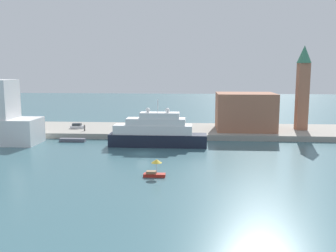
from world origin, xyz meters
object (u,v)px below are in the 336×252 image
at_px(harbor_building, 245,112).
at_px(mooring_bollard, 180,132).
at_px(work_barge, 73,140).
at_px(person_figure, 84,128).
at_px(small_motorboat, 155,170).
at_px(parked_car, 77,126).
at_px(large_yacht, 156,133).
at_px(bell_tower, 303,84).

relative_size(harbor_building, mooring_bollard, 22.76).
bearing_deg(work_barge, mooring_bollard, 11.14).
bearing_deg(person_figure, work_barge, -95.67).
relative_size(small_motorboat, parked_car, 0.92).
bearing_deg(large_yacht, mooring_bollard, 60.47).
bearing_deg(person_figure, large_yacht, -29.79).
height_order(large_yacht, bell_tower, bell_tower).
relative_size(small_motorboat, mooring_bollard, 5.35).
bearing_deg(small_motorboat, large_yacht, 95.16).
height_order(small_motorboat, work_barge, small_motorboat).
bearing_deg(large_yacht, parked_car, 145.45).
distance_m(harbor_building, bell_tower, 17.23).
distance_m(large_yacht, harbor_building, 28.57).
bearing_deg(large_yacht, bell_tower, 26.05).
bearing_deg(small_motorboat, person_figure, 121.62).
height_order(person_figure, mooring_bollard, person_figure).
distance_m(work_barge, harbor_building, 46.37).
height_order(large_yacht, harbor_building, harbor_building).
bearing_deg(work_barge, parked_car, 101.92).
xyz_separation_m(harbor_building, parked_car, (-46.73, -0.51, -4.44)).
bearing_deg(mooring_bollard, small_motorboat, -94.86).
distance_m(harbor_building, parked_car, 46.95).
xyz_separation_m(large_yacht, harbor_building, (22.67, 17.08, 3.24)).
xyz_separation_m(work_barge, bell_tower, (59.53, 14.61, 13.52)).
bearing_deg(mooring_bollard, harbor_building, 24.18).
relative_size(large_yacht, bell_tower, 1.00).
xyz_separation_m(small_motorboat, mooring_bollard, (2.95, 34.70, 0.53)).
relative_size(work_barge, bell_tower, 0.28).
bearing_deg(harbor_building, large_yacht, -142.99).
xyz_separation_m(work_barge, person_figure, (0.77, 7.80, 1.85)).
distance_m(person_figure, mooring_bollard, 26.02).
relative_size(small_motorboat, bell_tower, 0.16).
relative_size(large_yacht, person_figure, 12.49).
bearing_deg(person_figure, mooring_bollard, -5.64).
distance_m(large_yacht, work_barge, 21.97).
distance_m(harbor_building, person_figure, 43.83).
height_order(harbor_building, person_figure, harbor_building).
bearing_deg(mooring_bollard, large_yacht, -119.53).
bearing_deg(bell_tower, mooring_bollard, -164.10).
bearing_deg(bell_tower, person_figure, -173.39).
relative_size(small_motorboat, person_figure, 2.01).
bearing_deg(parked_car, person_figure, -54.25).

